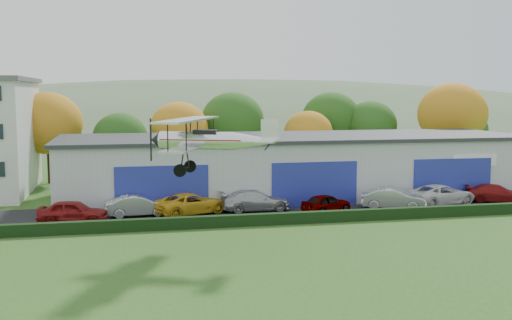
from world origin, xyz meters
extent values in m
plane|color=#2C551B|center=(0.00, 0.00, 0.00)|extent=(300.00, 300.00, 0.00)
cube|color=black|center=(3.00, 21.00, 0.03)|extent=(48.00, 9.00, 0.05)
cube|color=black|center=(3.00, 16.20, 0.40)|extent=(46.00, 0.60, 0.80)
cube|color=#B2B7BC|center=(5.00, 28.00, 2.50)|extent=(40.00, 12.00, 5.00)
cube|color=#2D3033|center=(5.00, 28.00, 5.15)|extent=(40.60, 12.60, 0.30)
cube|color=#252E99|center=(-7.00, 21.95, 1.80)|extent=(7.00, 0.12, 3.60)
cube|color=#252E99|center=(5.00, 21.95, 1.80)|extent=(7.00, 0.12, 3.60)
cube|color=#252E99|center=(17.00, 21.95, 1.80)|extent=(7.00, 0.12, 3.60)
cylinder|color=#3D2614|center=(-17.00, 40.00, 1.57)|extent=(0.36, 0.36, 3.15)
ellipsoid|color=#AA5815|center=(-17.00, 40.00, 6.03)|extent=(6.84, 6.84, 6.16)
cylinder|color=#3D2614|center=(-10.00, 38.00, 1.22)|extent=(0.36, 0.36, 2.45)
ellipsoid|color=#1E4C14|center=(-10.00, 38.00, 4.69)|extent=(5.32, 5.32, 4.79)
cylinder|color=#3D2614|center=(-4.00, 40.00, 1.40)|extent=(0.36, 0.36, 2.80)
ellipsoid|color=#AA5815|center=(-4.00, 40.00, 5.36)|extent=(6.08, 6.08, 5.47)
cylinder|color=#3D2614|center=(2.00, 42.00, 1.57)|extent=(0.36, 0.36, 3.15)
ellipsoid|color=#1E4C14|center=(2.00, 42.00, 6.03)|extent=(6.84, 6.84, 6.16)
cylinder|color=#3D2614|center=(10.00, 40.00, 1.22)|extent=(0.36, 0.36, 2.45)
ellipsoid|color=#AA5815|center=(10.00, 40.00, 4.69)|extent=(5.32, 5.32, 4.79)
cylinder|color=#3D2614|center=(18.00, 42.00, 1.40)|extent=(0.36, 0.36, 2.80)
ellipsoid|color=#1E4C14|center=(18.00, 42.00, 5.36)|extent=(6.08, 6.08, 5.47)
cylinder|color=#3D2614|center=(26.00, 38.00, 1.75)|extent=(0.36, 0.36, 3.50)
ellipsoid|color=#AA5815|center=(26.00, 38.00, 6.70)|extent=(7.60, 7.60, 6.84)
cylinder|color=#3D2614|center=(30.00, 42.00, 1.22)|extent=(0.36, 0.36, 2.45)
ellipsoid|color=#1E4C14|center=(30.00, 42.00, 4.69)|extent=(5.32, 5.32, 4.79)
cylinder|color=#3D2614|center=(14.00, 44.00, 1.57)|extent=(0.36, 0.36, 3.15)
ellipsoid|color=#1E4C14|center=(14.00, 44.00, 6.03)|extent=(6.84, 6.84, 6.16)
ellipsoid|color=#4C6642|center=(20.00, 140.00, -15.40)|extent=(320.00, 196.00, 56.00)
ellipsoid|color=#4C6642|center=(90.00, 140.00, -9.90)|extent=(240.00, 126.00, 36.00)
imported|color=maroon|center=(-13.27, 19.35, 0.86)|extent=(5.04, 2.72, 1.63)
imported|color=silver|center=(-8.80, 20.94, 0.83)|extent=(4.85, 2.01, 1.56)
imported|color=gold|center=(-4.94, 20.93, 0.83)|extent=(6.22, 4.72, 1.57)
imported|color=silver|center=(-0.01, 21.19, 0.84)|extent=(5.49, 2.40, 1.57)
imported|color=gray|center=(5.14, 19.51, 0.74)|extent=(4.37, 3.11, 1.38)
imported|color=silver|center=(10.65, 19.59, 0.86)|extent=(5.21, 3.52, 1.63)
imported|color=silver|center=(15.28, 20.63, 0.85)|extent=(6.27, 4.04, 1.61)
imported|color=maroon|center=(20.32, 20.67, 0.77)|extent=(5.37, 3.76, 1.44)
cylinder|color=silver|center=(-5.67, 11.24, 6.29)|extent=(4.39, 2.61, 1.03)
cone|color=silver|center=(-2.51, 9.93, 6.29)|extent=(2.71, 1.91, 1.03)
cone|color=black|center=(-7.93, 12.17, 6.29)|extent=(0.92, 1.17, 1.03)
cube|color=#9C1309|center=(-5.35, 11.11, 6.35)|extent=(4.82, 2.80, 0.07)
cube|color=black|center=(-5.14, 11.02, 6.77)|extent=(1.52, 1.15, 0.28)
cube|color=silver|center=(-5.88, 11.32, 5.95)|extent=(4.46, 8.12, 0.11)
cube|color=silver|center=(-6.09, 11.41, 7.49)|extent=(4.74, 8.59, 0.11)
cylinder|color=black|center=(-7.49, 8.78, 6.73)|extent=(0.09, 0.09, 1.48)
cylinder|color=black|center=(-6.54, 8.39, 6.73)|extent=(0.09, 0.09, 1.48)
cylinder|color=black|center=(-5.22, 14.26, 6.73)|extent=(0.09, 0.09, 1.48)
cylinder|color=black|center=(-4.27, 13.86, 6.73)|extent=(0.09, 0.09, 1.48)
cylinder|color=black|center=(-6.24, 11.04, 7.09)|extent=(0.16, 0.25, 0.85)
cylinder|color=black|center=(-5.94, 11.78, 7.09)|extent=(0.16, 0.25, 0.85)
cylinder|color=black|center=(-6.49, 11.05, 5.33)|extent=(0.38, 0.76, 1.40)
cylinder|color=black|center=(-6.11, 11.95, 5.33)|extent=(0.38, 0.76, 1.40)
cylinder|color=black|center=(-6.30, 11.50, 4.64)|extent=(0.90, 2.03, 0.08)
cylinder|color=black|center=(-6.69, 10.55, 4.64)|extent=(0.73, 0.43, 0.73)
cylinder|color=black|center=(-5.91, 12.45, 4.64)|extent=(0.73, 0.43, 0.73)
cylinder|color=black|center=(-1.77, 9.62, 6.01)|extent=(0.41, 0.22, 0.48)
cube|color=silver|center=(-1.77, 9.62, 6.35)|extent=(2.08, 3.13, 0.07)
cube|color=silver|center=(-1.67, 9.58, 6.92)|extent=(0.97, 0.46, 1.25)
cube|color=black|center=(-8.22, 12.29, 6.29)|extent=(0.12, 0.15, 2.51)
camera|label=1|loc=(-9.95, -24.61, 9.07)|focal=43.61mm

